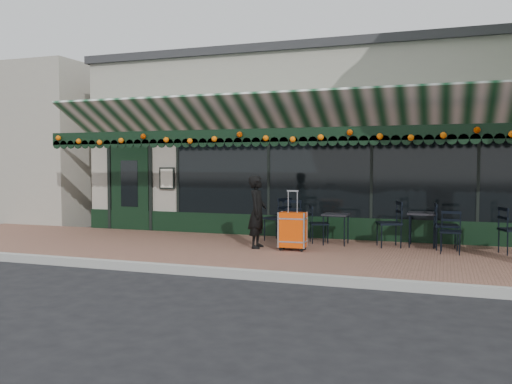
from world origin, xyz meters
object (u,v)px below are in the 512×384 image
(cafe_table_a, at_px, (422,216))
(chair_a_left, at_px, (389,224))
(chair_b_left, at_px, (277,219))
(chair_b_front, at_px, (290,221))
(cafe_table_b, at_px, (336,217))
(chair_a_front, at_px, (451,232))
(chair_b_right, at_px, (319,224))
(suitcase, at_px, (293,231))
(woman, at_px, (257,212))
(chair_a_right, at_px, (446,226))

(cafe_table_a, height_order, chair_a_left, chair_a_left)
(chair_b_left, bearing_deg, chair_b_front, 79.63)
(cafe_table_b, xyz_separation_m, chair_b_left, (-1.34, 0.13, -0.10))
(cafe_table_b, bearing_deg, chair_b_front, -172.77)
(cafe_table_a, distance_m, cafe_table_b, 1.77)
(cafe_table_a, bearing_deg, chair_a_front, -52.83)
(cafe_table_a, bearing_deg, chair_a_left, -156.22)
(chair_a_left, xyz_separation_m, chair_b_right, (-1.49, 0.12, -0.07))
(chair_a_front, bearing_deg, chair_a_left, 162.15)
(chair_b_right, bearing_deg, suitcase, 146.16)
(chair_b_right, relative_size, chair_b_front, 0.86)
(woman, xyz_separation_m, chair_a_right, (3.64, 1.03, -0.27))
(cafe_table_b, distance_m, chair_b_front, 0.98)
(cafe_table_a, bearing_deg, chair_b_right, -175.58)
(chair_b_front, bearing_deg, cafe_table_a, 2.40)
(chair_a_front, distance_m, chair_b_right, 2.74)
(woman, height_order, suitcase, woman)
(chair_a_left, bearing_deg, chair_b_front, -105.47)
(chair_b_front, bearing_deg, chair_b_left, 139.31)
(suitcase, distance_m, cafe_table_a, 2.78)
(chair_b_front, bearing_deg, chair_a_left, -2.58)
(woman, xyz_separation_m, chair_b_left, (0.08, 1.11, -0.24))
(woman, xyz_separation_m, suitcase, (0.77, -0.10, -0.34))
(cafe_table_a, height_order, chair_b_front, chair_b_front)
(cafe_table_b, bearing_deg, chair_b_left, 174.38)
(chair_a_front, bearing_deg, cafe_table_a, 129.52)
(cafe_table_a, xyz_separation_m, chair_b_front, (-2.71, -0.43, -0.17))
(chair_a_right, bearing_deg, chair_a_left, 86.52)
(chair_b_left, distance_m, chair_b_front, 0.45)
(chair_b_front, bearing_deg, chair_a_right, -3.41)
(chair_a_left, relative_size, chair_b_left, 0.97)
(suitcase, xyz_separation_m, chair_b_right, (0.26, 1.22, 0.01))
(chair_a_left, bearing_deg, chair_a_front, 50.32)
(suitcase, distance_m, chair_a_front, 3.02)
(chair_a_front, height_order, chair_b_front, chair_b_front)
(chair_b_right, bearing_deg, chair_a_left, -116.40)
(cafe_table_b, xyz_separation_m, chair_b_front, (-0.97, -0.12, -0.12))
(woman, xyz_separation_m, chair_b_right, (1.03, 1.12, -0.33))
(suitcase, relative_size, chair_b_front, 1.26)
(suitcase, relative_size, cafe_table_a, 1.67)
(suitcase, relative_size, cafe_table_b, 1.80)
(woman, height_order, chair_a_right, woman)
(suitcase, bearing_deg, chair_a_front, 10.47)
(woman, height_order, chair_b_right, woman)
(chair_a_left, bearing_deg, chair_b_right, -114.03)
(cafe_table_a, relative_size, chair_a_right, 0.76)
(chair_a_left, distance_m, chair_a_right, 1.12)
(woman, relative_size, cafe_table_b, 2.25)
(woman, height_order, chair_a_left, woman)
(suitcase, bearing_deg, chair_a_left, 29.93)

